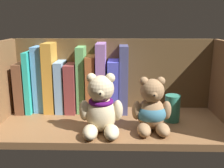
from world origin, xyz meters
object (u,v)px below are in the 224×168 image
book_8 (102,77)px  book_9 (113,85)px  book_1 (32,81)px  teddy_bear_larger (101,108)px  book_7 (92,83)px  book_2 (40,78)px  pillar_candle (172,108)px  book_10 (123,78)px  book_3 (51,77)px  teddy_bear_smaller (152,110)px  book_4 (62,86)px  book_6 (82,79)px  book_0 (24,86)px  book_5 (72,87)px

book_8 → book_9: bearing=0.0°
book_1 → teddy_bear_larger: size_ratio=1.22×
teddy_bear_larger → book_7: bearing=103.1°
book_2 → book_7: 17.44cm
book_9 → pillar_candle: bearing=-28.4°
book_8 → book_10: 7.32cm
book_3 → pillar_candle: 41.10cm
book_2 → teddy_bear_larger: bearing=-40.8°
book_1 → teddy_bear_smaller: 42.32cm
book_4 → teddy_bear_larger: book_4 is taller
book_6 → teddy_bear_smaller: (21.59, -16.80, -4.90)cm
book_2 → book_4: size_ratio=1.28×
book_4 → pillar_candle: 37.34cm
book_4 → book_9: size_ratio=0.97×
book_2 → book_4: 7.58cm
book_7 → book_9: (7.12, 0.00, -0.72)cm
book_0 → book_9: book_9 is taller
book_1 → book_7: size_ratio=1.07×
book_0 → book_3: 9.92cm
book_0 → book_7: bearing=0.0°
book_2 → book_4: (7.18, 0.00, -2.42)cm
book_6 → pillar_candle: bearing=-19.1°
book_1 → teddy_bear_smaller: bearing=-23.5°
book_0 → book_5: book_0 is taller
book_3 → book_4: 4.59cm
book_7 → book_10: 10.85cm
book_2 → book_4: book_2 is taller
book_3 → teddy_bear_larger: bearing=-46.2°
book_9 → book_2: bearing=-180.0°
teddy_bear_smaller → book_9: bearing=123.7°
book_5 → pillar_candle: 33.95cm
book_3 → book_8: (17.08, -0.00, 0.01)cm
book_3 → teddy_bear_smaller: (32.01, -16.80, -5.52)cm
book_3 → teddy_bear_larger: 26.42cm
book_1 → book_5: bearing=0.0°
book_1 → book_2: (2.90, 0.00, 0.80)cm
book_4 → book_8: book_8 is taller
book_10 → book_8: bearing=-180.0°
pillar_candle → book_4: bearing=164.4°
book_10 → book_2: bearing=180.0°
pillar_candle → book_3: bearing=165.7°
teddy_bear_smaller → pillar_candle: teddy_bear_smaller is taller
book_4 → teddy_bear_larger: 23.82cm
book_6 → book_8: 6.68cm
book_0 → pillar_candle: (48.56, -9.95, -4.16)cm
book_8 → teddy_bear_smaller: size_ratio=1.51×
book_1 → teddy_bear_larger: (24.65, -18.79, -3.06)cm
book_0 → teddy_bear_smaller: 44.73cm
book_10 → book_3: bearing=180.0°
teddy_bear_larger → pillar_candle: (21.15, 8.84, -2.96)cm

